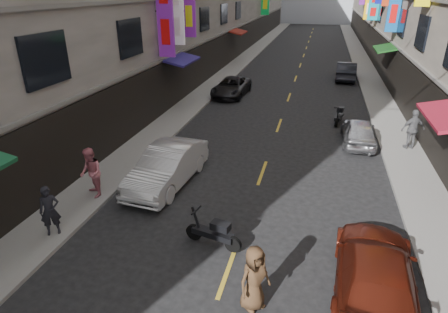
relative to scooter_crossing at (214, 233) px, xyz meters
The scene contains 15 objects.
sidewalk_left 29.56m from the scooter_crossing, 100.43° to the left, with size 2.00×90.00×0.12m, color slate.
sidewalk_right 29.82m from the scooter_crossing, 77.12° to the left, with size 2.00×90.00×0.12m, color slate.
street_awnings 13.33m from the scooter_crossing, 92.68° to the left, with size 13.99×35.20×0.41m.
lane_markings 26.08m from the scooter_crossing, 88.57° to the left, with size 0.12×80.20×0.01m.
scooter_crossing is the anchor object (origin of this frame).
scooter_far_right 12.81m from the scooter_crossing, 72.57° to the left, with size 0.63×1.79×1.14m.
car_left_mid 4.26m from the scooter_crossing, 130.31° to the left, with size 1.58×4.54×1.50m, color silver.
car_left_far 16.87m from the scooter_crossing, 101.46° to the left, with size 2.03×4.41×1.23m, color black.
car_right_near 4.41m from the scooter_crossing, 12.00° to the right, with size 1.90×4.68×1.36m, color #621E10.
car_right_mid 10.46m from the scooter_crossing, 63.59° to the left, with size 1.49×3.71×1.26m, color #ABABAF.
car_right_far 24.15m from the scooter_crossing, 78.90° to the left, with size 1.53×4.38×1.44m, color #24252C.
pedestrian_lnear 4.94m from the scooter_crossing, behind, with size 0.58×0.53×1.59m, color black.
pedestrian_lfar 5.19m from the scooter_crossing, 162.56° to the left, with size 0.89×0.61×1.82m, color #C46774.
pedestrian_rfar 11.41m from the scooter_crossing, 52.54° to the left, with size 1.09×0.62×1.86m, color #565658.
pedestrian_crossing 2.55m from the scooter_crossing, 52.52° to the right, with size 0.83×0.57×1.70m, color #462E1C.
Camera 1 is at (1.85, 4.27, 6.98)m, focal length 30.00 mm.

